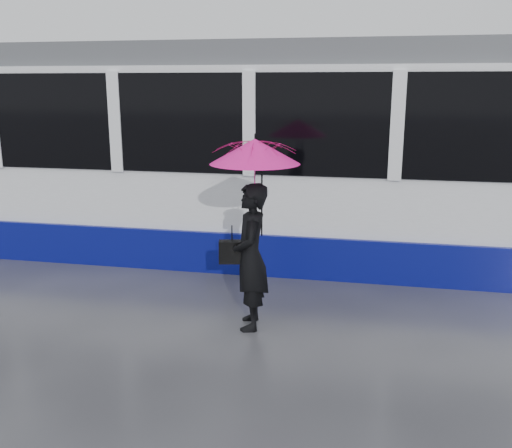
# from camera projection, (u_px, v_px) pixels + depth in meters

# --- Properties ---
(ground) EXTENTS (90.00, 90.00, 0.00)m
(ground) POSITION_uv_depth(u_px,v_px,m) (246.00, 308.00, 7.18)
(ground) COLOR #2D2C32
(ground) RESTS_ON ground
(rails) EXTENTS (34.00, 1.51, 0.02)m
(rails) POSITION_uv_depth(u_px,v_px,m) (279.00, 252.00, 9.56)
(rails) COLOR #3F3D38
(rails) RESTS_ON ground
(tram) EXTENTS (26.00, 2.56, 3.35)m
(tram) POSITION_uv_depth(u_px,v_px,m) (68.00, 150.00, 9.90)
(tram) COLOR white
(tram) RESTS_ON ground
(woman) EXTENTS (0.52, 0.68, 1.68)m
(woman) POSITION_uv_depth(u_px,v_px,m) (251.00, 257.00, 6.44)
(woman) COLOR black
(woman) RESTS_ON ground
(umbrella) EXTENTS (1.17, 1.17, 1.14)m
(umbrella) POSITION_uv_depth(u_px,v_px,m) (255.00, 169.00, 6.19)
(umbrella) COLOR #DA124A
(umbrella) RESTS_ON ground
(handbag) EXTENTS (0.32, 0.19, 0.44)m
(handbag) POSITION_uv_depth(u_px,v_px,m) (232.00, 252.00, 6.50)
(handbag) COLOR black
(handbag) RESTS_ON ground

